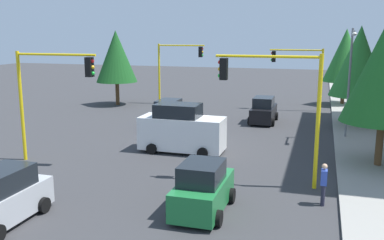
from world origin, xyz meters
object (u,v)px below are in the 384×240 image
Objects in this scene: tree_opposite_side at (116,56)px; traffic_signal_near_left at (277,93)px; car_black at (264,111)px; delivery_van_white at (182,130)px; car_silver at (1,199)px; tree_roadside_far at (345,55)px; car_blue at (168,115)px; traffic_signal_far_right at (177,62)px; tree_roadside_mid at (359,61)px; car_green at (203,189)px; traffic_signal_far_left at (300,67)px; pedestrian_crossing at (324,183)px; traffic_signal_near_right at (49,85)px; street_lamp_curbside at (350,72)px.

traffic_signal_near_left is at bearing 42.90° from tree_opposite_side.
tree_opposite_side reaches higher than car_black.
car_black is at bearing 73.37° from tree_opposite_side.
delivery_van_white is 1.21× the size of car_silver.
tree_roadside_far is 33.59m from car_silver.
tree_roadside_far is at bearing 138.21° from car_blue.
delivery_van_white is 1.17× the size of car_blue.
traffic_signal_far_right reaches higher than delivery_van_white.
tree_roadside_far reaches higher than delivery_van_white.
tree_roadside_mid is at bearing 163.02° from traffic_signal_near_left.
tree_roadside_mid is 19.40m from car_green.
traffic_signal_far_left is 0.94× the size of traffic_signal_far_right.
pedestrian_crossing is at bearing 114.55° from car_green.
tree_roadside_far is at bearing 104.74° from traffic_signal_far_right.
car_black is 17.56m from car_green.
traffic_signal_near_left is 24.57m from tree_opposite_side.
traffic_signal_far_right is at bearing -124.63° from car_black.
delivery_van_white is 9.78m from pedestrian_crossing.
tree_opposite_side is 0.98× the size of tree_roadside_far.
traffic_signal_near_right is at bearing -112.79° from car_green.
traffic_signal_near_left is 11.44m from traffic_signal_near_right.
traffic_signal_near_left is at bearing 41.02° from car_blue.
traffic_signal_far_left is at bearing 174.80° from car_green.
car_blue is 1.03× the size of car_black.
tree_opposite_side is (2.00, -5.29, 0.52)m from traffic_signal_far_right.
pedestrian_crossing is (19.87, 18.86, -3.67)m from tree_opposite_side.
delivery_van_white is 1.20× the size of car_black.
traffic_signal_near_right reaches higher than car_silver.
street_lamp_curbside is at bearing 18.83° from traffic_signal_far_left.
tree_roadside_mid reaches higher than pedestrian_crossing.
street_lamp_curbside is 1.46× the size of delivery_van_white.
traffic_signal_near_left is 1.48× the size of car_silver.
traffic_signal_near_left reaches higher than car_blue.
tree_opposite_side is at bearing -137.10° from traffic_signal_near_left.
tree_roadside_far is at bearing 106.31° from tree_opposite_side.
traffic_signal_far_right is at bearing -174.49° from car_silver.
car_blue is at bearing -41.79° from tree_roadside_far.
traffic_signal_near_right is 1.58× the size of car_green.
traffic_signal_near_left is 0.84× the size of tree_opposite_side.
car_silver is (16.92, -0.12, -0.00)m from car_blue.
car_silver is (20.90, -13.11, -3.85)m from tree_roadside_mid.
tree_opposite_side is 11.89m from car_blue.
tree_roadside_mid is at bearing 35.90° from traffic_signal_far_left.
delivery_van_white is at bearing 19.76° from traffic_signal_far_right.
traffic_signal_far_left is at bearing 150.38° from traffic_signal_near_right.
street_lamp_curbside is 1.00× the size of tree_opposite_side.
pedestrian_crossing is (25.87, -1.64, -3.77)m from tree_roadside_far.
pedestrian_crossing is at bearing -7.69° from tree_roadside_mid.
car_silver is at bearing -18.05° from traffic_signal_far_left.
traffic_signal_far_left is at bearing 96.85° from tree_opposite_side.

